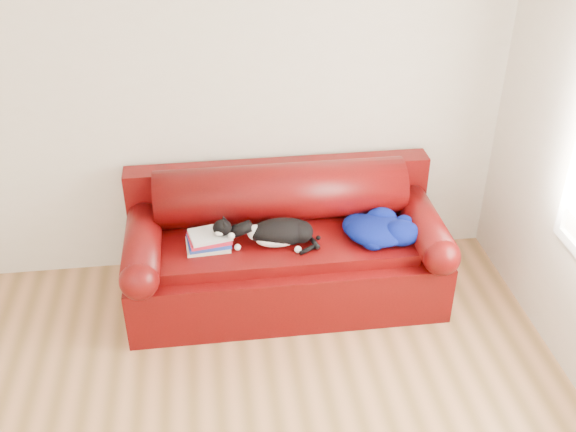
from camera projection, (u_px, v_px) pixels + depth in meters
name	position (u px, v px, depth m)	size (l,w,h in m)	color
room_shell	(195.00, 203.00, 2.56)	(4.52, 4.02, 2.61)	beige
sofa_base	(285.00, 267.00, 4.62)	(2.10, 0.90, 0.50)	#370206
sofa_back	(281.00, 211.00, 4.66)	(2.10, 1.01, 0.88)	#370206
book_stack	(209.00, 240.00, 4.34)	(0.29, 0.25, 0.10)	beige
cat	(280.00, 233.00, 4.35)	(0.57, 0.30, 0.21)	black
blanket	(380.00, 228.00, 4.42)	(0.51, 0.44, 0.16)	#02064C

